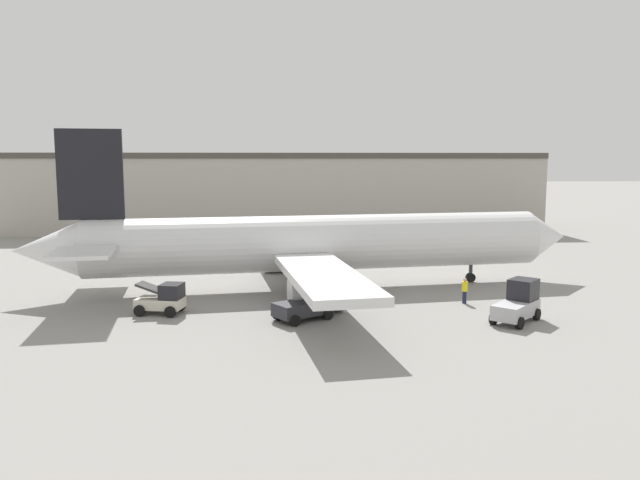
{
  "coord_description": "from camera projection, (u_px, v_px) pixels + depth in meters",
  "views": [
    {
      "loc": [
        -3.5,
        -44.34,
        9.42
      ],
      "look_at": [
        0.0,
        0.0,
        3.55
      ],
      "focal_mm": 35.0,
      "sensor_mm": 36.0,
      "label": 1
    }
  ],
  "objects": [
    {
      "name": "baggage_tug",
      "position": [
        307.0,
        302.0,
        36.58
      ],
      "size": [
        3.76,
        3.29,
        2.23
      ],
      "rotation": [
        0.0,
        0.0,
        0.57
      ],
      "color": "#2D2D33",
      "rests_on": "ground_plane"
    },
    {
      "name": "pushback_tug",
      "position": [
        518.0,
        303.0,
        36.13
      ],
      "size": [
        3.61,
        3.64,
        2.38
      ],
      "rotation": [
        0.0,
        0.0,
        0.8
      ],
      "color": "#B2B2B7",
      "rests_on": "ground_plane"
    },
    {
      "name": "belt_loader_truck",
      "position": [
        163.0,
        299.0,
        37.82
      ],
      "size": [
        3.04,
        2.38,
        1.92
      ],
      "rotation": [
        0.0,
        0.0,
        -0.22
      ],
      "color": "beige",
      "rests_on": "ground_plane"
    },
    {
      "name": "terminal_building",
      "position": [
        276.0,
        191.0,
        83.26
      ],
      "size": [
        68.16,
        14.75,
        10.05
      ],
      "color": "#ADA89E",
      "rests_on": "ground_plane"
    },
    {
      "name": "ground_crew_worker",
      "position": [
        465.0,
        290.0,
        40.55
      ],
      "size": [
        0.37,
        0.37,
        1.68
      ],
      "rotation": [
        0.0,
        0.0,
        0.58
      ],
      "color": "#1E2338",
      "rests_on": "ground_plane"
    },
    {
      "name": "airplane",
      "position": [
        307.0,
        244.0,
        44.72
      ],
      "size": [
        40.36,
        32.48,
        11.32
      ],
      "rotation": [
        0.0,
        0.0,
        0.12
      ],
      "color": "silver",
      "rests_on": "ground_plane"
    },
    {
      "name": "ground_plane",
      "position": [
        320.0,
        288.0,
        45.33
      ],
      "size": [
        400.0,
        400.0,
        0.0
      ],
      "primitive_type": "plane",
      "color": "gray"
    }
  ]
}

